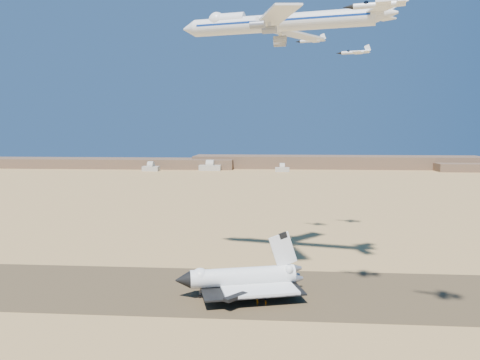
# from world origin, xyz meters

# --- Properties ---
(ground) EXTENTS (1200.00, 1200.00, 0.00)m
(ground) POSITION_xyz_m (0.00, 0.00, 0.00)
(ground) COLOR #AB7E4C
(ground) RESTS_ON ground
(runway) EXTENTS (600.00, 50.00, 0.06)m
(runway) POSITION_xyz_m (0.00, 0.00, 0.03)
(runway) COLOR brown
(runway) RESTS_ON ground
(ridgeline) EXTENTS (960.00, 90.00, 18.00)m
(ridgeline) POSITION_xyz_m (65.32, 527.31, 7.63)
(ridgeline) COLOR brown
(ridgeline) RESTS_ON ground
(hangars) EXTENTS (200.50, 29.50, 30.00)m
(hangars) POSITION_xyz_m (-64.00, 478.43, 4.83)
(hangars) COLOR #ABA497
(hangars) RESTS_ON ground
(shuttle) EXTENTS (44.25, 34.41, 21.64)m
(shuttle) POSITION_xyz_m (20.83, -4.29, 5.82)
(shuttle) COLOR white
(shuttle) RESTS_ON runway
(carrier_747) EXTENTS (77.47, 58.49, 19.26)m
(carrier_747) POSITION_xyz_m (31.05, 12.80, 94.28)
(carrier_747) COLOR white
(crew_a) EXTENTS (0.60, 0.77, 1.89)m
(crew_a) POSITION_xyz_m (26.34, -10.54, 1.01)
(crew_a) COLOR #BA6B0A
(crew_a) RESTS_ON runway
(crew_b) EXTENTS (0.86, 1.07, 1.92)m
(crew_b) POSITION_xyz_m (26.63, -13.22, 1.02)
(crew_b) COLOR #BA6B0A
(crew_b) RESTS_ON runway
(crew_c) EXTENTS (0.99, 1.14, 1.74)m
(crew_c) POSITION_xyz_m (29.31, -13.53, 0.93)
(crew_c) COLOR #BA6B0A
(crew_c) RESTS_ON runway
(chase_jet_a) EXTENTS (16.31, 9.30, 4.12)m
(chase_jet_a) POSITION_xyz_m (58.22, -30.87, 88.83)
(chase_jet_a) COLOR white
(chase_jet_e) EXTENTS (13.89, 8.12, 3.54)m
(chase_jet_e) POSITION_xyz_m (47.81, 60.97, 96.86)
(chase_jet_e) COLOR white
(chase_jet_f) EXTENTS (16.16, 9.41, 4.12)m
(chase_jet_f) POSITION_xyz_m (69.31, 74.42, 93.59)
(chase_jet_f) COLOR white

